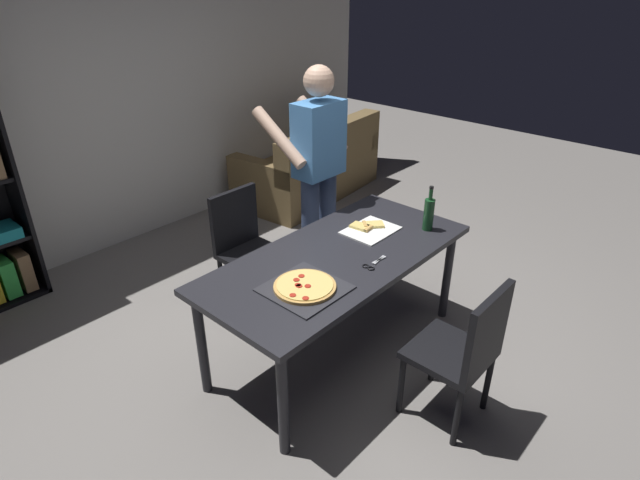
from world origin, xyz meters
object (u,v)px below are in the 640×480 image
at_px(person_serving_pizza, 317,168).
at_px(kitchen_scissors, 372,264).
at_px(pepperoni_pizza_on_tray, 305,287).
at_px(couch, 312,169).
at_px(dining_table, 338,265).
at_px(chair_near_camera, 465,348).
at_px(chair_far_side, 245,242).
at_px(wine_bottle, 429,213).

xyz_separation_m(person_serving_pizza, kitchen_scissors, (-0.53, -0.93, -0.24)).
xyz_separation_m(person_serving_pizza, pepperoni_pizza_on_tray, (-0.99, -0.81, -0.23)).
bearing_deg(person_serving_pizza, couch, 44.13).
distance_m(dining_table, kitchen_scissors, 0.25).
relative_size(couch, person_serving_pizza, 1.02).
relative_size(dining_table, chair_near_camera, 2.03).
bearing_deg(chair_far_side, chair_near_camera, -90.00).
height_order(dining_table, couch, couch).
distance_m(wine_bottle, kitchen_scissors, 0.65).
xyz_separation_m(couch, person_serving_pizza, (-1.34, -1.30, 0.70)).
bearing_deg(couch, person_serving_pizza, -135.87).
xyz_separation_m(pepperoni_pizza_on_tray, kitchen_scissors, (0.46, -0.12, -0.01)).
relative_size(chair_near_camera, chair_far_side, 1.00).
distance_m(dining_table, couch, 2.78).
bearing_deg(wine_bottle, couch, 60.99).
distance_m(dining_table, chair_far_side, 0.93).
distance_m(dining_table, pepperoni_pizza_on_tray, 0.45).
relative_size(chair_near_camera, wine_bottle, 2.85).
height_order(chair_far_side, wine_bottle, wine_bottle).
relative_size(couch, pepperoni_pizza_on_tray, 4.33).
bearing_deg(chair_near_camera, person_serving_pizza, 70.39).
xyz_separation_m(dining_table, kitchen_scissors, (0.04, -0.24, 0.08)).
distance_m(chair_far_side, pepperoni_pizza_on_tray, 1.14).
height_order(couch, pepperoni_pizza_on_tray, couch).
xyz_separation_m(chair_near_camera, person_serving_pizza, (0.57, 1.60, 0.49)).
relative_size(chair_near_camera, pepperoni_pizza_on_tray, 2.19).
xyz_separation_m(couch, pepperoni_pizza_on_tray, (-2.33, -2.10, 0.46)).
distance_m(chair_near_camera, person_serving_pizza, 1.77).
xyz_separation_m(couch, kitchen_scissors, (-1.87, -2.23, 0.45)).
bearing_deg(pepperoni_pizza_on_tray, chair_far_side, 67.64).
bearing_deg(dining_table, couch, 46.18).
distance_m(pepperoni_pizza_on_tray, kitchen_scissors, 0.48).
xyz_separation_m(chair_far_side, wine_bottle, (0.68, -1.14, 0.36)).
height_order(chair_near_camera, person_serving_pizza, person_serving_pizza).
distance_m(chair_near_camera, wine_bottle, 1.03).
bearing_deg(pepperoni_pizza_on_tray, person_serving_pizza, 39.12).
bearing_deg(couch, wine_bottle, -119.01).
xyz_separation_m(wine_bottle, kitchen_scissors, (-0.64, -0.01, -0.11)).
bearing_deg(person_serving_pizza, dining_table, -129.56).
bearing_deg(couch, chair_near_camera, -123.34).
distance_m(couch, person_serving_pizza, 1.99).
bearing_deg(wine_bottle, pepperoni_pizza_on_tray, 174.27).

